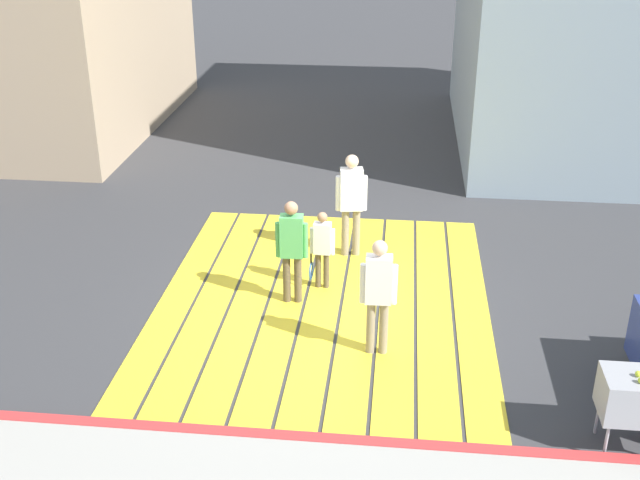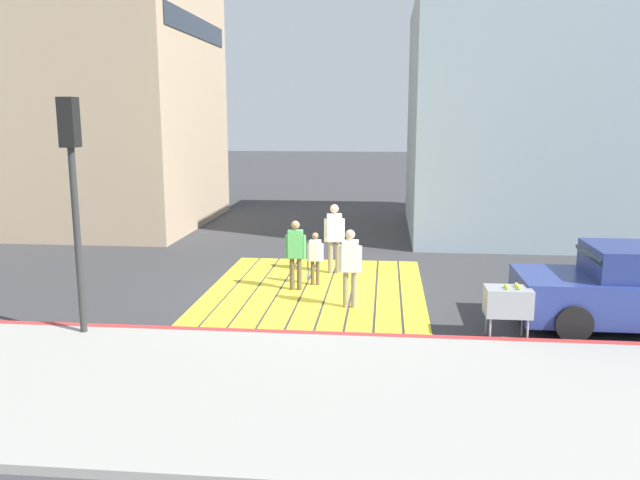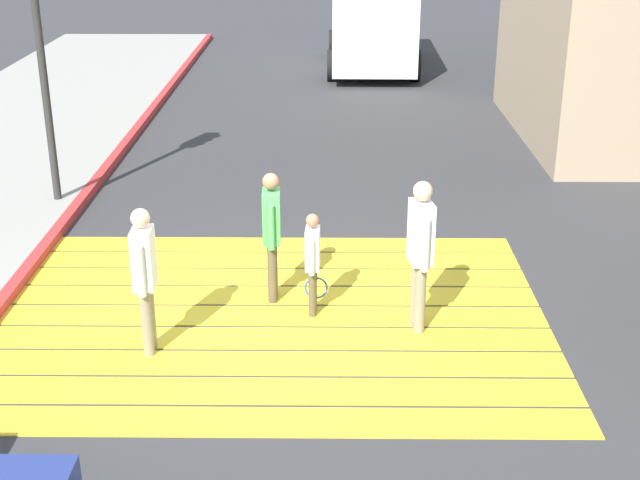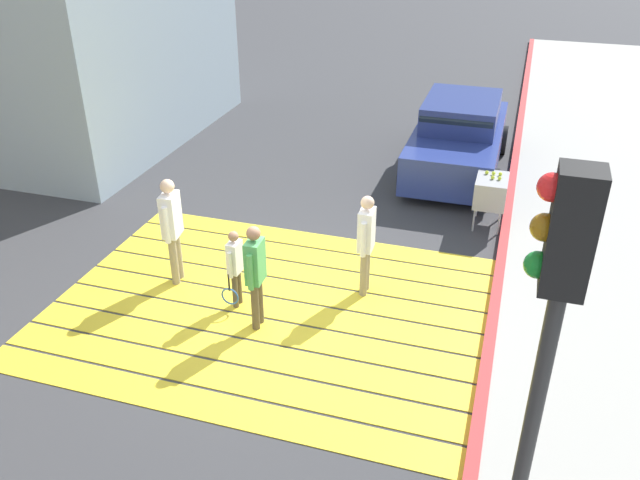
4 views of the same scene
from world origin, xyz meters
name	(u,v)px [view 3 (image 3 of 4)]	position (x,y,z in m)	size (l,w,h in m)	color
ground_plane	(272,316)	(0.00, 0.00, 0.00)	(120.00, 120.00, 0.00)	#38383A
crosswalk_stripes	(272,316)	(0.00, 0.00, 0.01)	(6.40, 4.90, 0.01)	yellow
van_down_street	(372,21)	(1.82, 14.88, 1.28)	(2.41, 5.23, 2.35)	silver
traffic_light_corner	(37,9)	(-3.58, 3.80, 3.04)	(0.39, 0.28, 4.24)	#2D2D2D
pedestrian_adult_lead	(272,228)	(-0.01, 0.46, 0.94)	(0.22, 0.48, 1.62)	brown
pedestrian_adult_trailing	(145,271)	(-1.27, -0.85, 0.96)	(0.22, 0.49, 1.65)	gray
pedestrian_adult_side	(420,245)	(1.67, -0.29, 1.03)	(0.28, 0.51, 1.77)	gray
pedestrian_child_with_racket	(313,259)	(0.48, 0.07, 0.71)	(0.28, 0.39, 1.26)	brown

